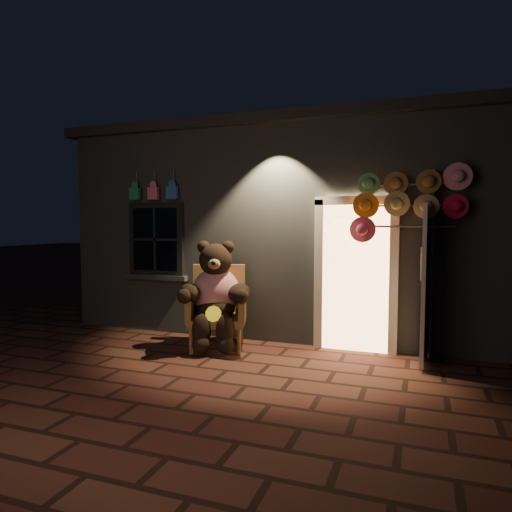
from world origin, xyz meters
The scene contains 5 objects.
ground centered at (0.00, 0.00, 0.00)m, with size 60.00×60.00×0.00m, color #4D2A1D.
shop_building centered at (0.00, 3.99, 1.74)m, with size 7.30×5.95×3.51m.
wicker_armchair centered at (-0.57, 0.98, 0.60)m, with size 1.00×0.96×1.19m.
teddy_bear centered at (-0.54, 0.83, 0.80)m, with size 1.05×0.98×1.53m.
hat_rack centered at (2.01, 1.28, 2.12)m, with size 1.43×0.22×2.53m.
Camera 1 is at (2.23, -5.04, 1.80)m, focal length 32.00 mm.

